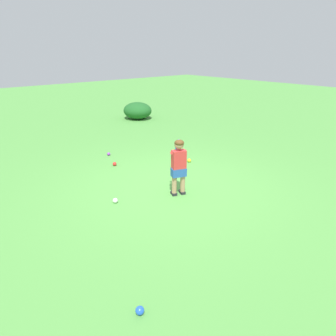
{
  "coord_description": "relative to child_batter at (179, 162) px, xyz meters",
  "views": [
    {
      "loc": [
        -3.69,
        -4.1,
        2.59
      ],
      "look_at": [
        -0.14,
        -0.03,
        0.45
      ],
      "focal_mm": 32.33,
      "sensor_mm": 36.0,
      "label": 1
    }
  ],
  "objects": [
    {
      "name": "play_ball_midfield",
      "position": [
        0.15,
        2.81,
        -0.61
      ],
      "size": [
        0.08,
        0.08,
        0.08
      ],
      "primitive_type": "sphere",
      "color": "purple",
      "rests_on": "ground"
    },
    {
      "name": "play_ball_behind_batter",
      "position": [
        -0.13,
        2.08,
        -0.6
      ],
      "size": [
        0.09,
        0.09,
        0.09
      ],
      "primitive_type": "sphere",
      "color": "red",
      "rests_on": "ground"
    },
    {
      "name": "child_batter",
      "position": [
        0.0,
        0.0,
        0.0
      ],
      "size": [
        0.61,
        0.62,
        1.08
      ],
      "color": "#232328",
      "rests_on": "ground"
    },
    {
      "name": "play_ball_far_left",
      "position": [
        -2.22,
        -1.81,
        -0.6
      ],
      "size": [
        0.09,
        0.09,
        0.09
      ],
      "primitive_type": "sphere",
      "color": "blue",
      "rests_on": "ground"
    },
    {
      "name": "play_ball_near_batter",
      "position": [
        1.37,
        1.08,
        -0.6
      ],
      "size": [
        0.09,
        0.09,
        0.09
      ],
      "primitive_type": "sphere",
      "color": "yellow",
      "rests_on": "ground"
    },
    {
      "name": "shrub_left_background",
      "position": [
        3.32,
        5.93,
        -0.33
      ],
      "size": [
        1.07,
        1.15,
        0.64
      ],
      "primitive_type": "ellipsoid",
      "color": "#1E5B23",
      "rests_on": "ground"
    },
    {
      "name": "ground_plane",
      "position": [
        0.12,
        0.31,
        -0.65
      ],
      "size": [
        40.0,
        40.0,
        0.0
      ],
      "primitive_type": "plane",
      "color": "#519942"
    },
    {
      "name": "play_ball_center_lawn",
      "position": [
        -1.11,
        0.47,
        -0.6
      ],
      "size": [
        0.09,
        0.09,
        0.09
      ],
      "primitive_type": "sphere",
      "color": "white",
      "rests_on": "ground"
    }
  ]
}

